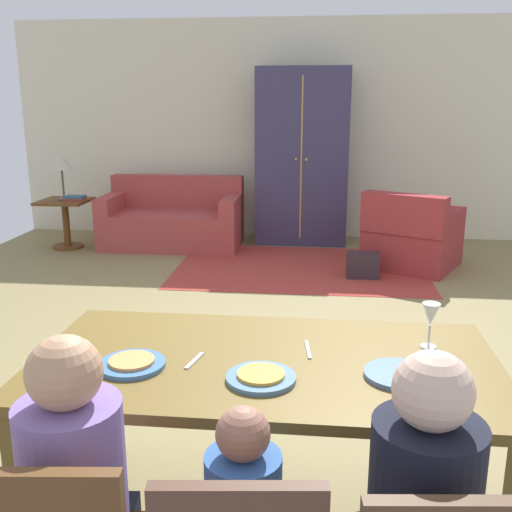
{
  "coord_description": "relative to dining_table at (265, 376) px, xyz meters",
  "views": [
    {
      "loc": [
        0.46,
        -3.49,
        1.72
      ],
      "look_at": [
        0.11,
        -0.2,
        0.85
      ],
      "focal_mm": 41.63,
      "sensor_mm": 36.0,
      "label": 1
    }
  ],
  "objects": [
    {
      "name": "plate_near_child",
      "position": [
        -0.0,
        -0.18,
        0.08
      ],
      "size": [
        0.25,
        0.25,
        0.02
      ],
      "primitive_type": "cylinder",
      "color": "#517CA6",
      "rests_on": "dining_table"
    },
    {
      "name": "area_rug",
      "position": [
        0.01,
        3.97,
        -0.68
      ],
      "size": [
        2.6,
        1.8,
        0.01
      ],
      "primitive_type": "cube",
      "color": "#A2352D",
      "rests_on": "ground_plane"
    },
    {
      "name": "couch",
      "position": [
        -1.57,
        4.83,
        -0.38
      ],
      "size": [
        1.64,
        0.86,
        0.82
      ],
      "color": "#A43F3C",
      "rests_on": "ground_plane"
    },
    {
      "name": "knife",
      "position": [
        0.16,
        0.1,
        0.08
      ],
      "size": [
        0.03,
        0.17,
        0.01
      ],
      "primitive_type": "cube",
      "rotation": [
        0.0,
        0.0,
        0.11
      ],
      "color": "silver",
      "rests_on": "dining_table"
    },
    {
      "name": "fork",
      "position": [
        -0.27,
        -0.05,
        0.08
      ],
      "size": [
        0.05,
        0.15,
        0.01
      ],
      "primitive_type": "cube",
      "rotation": [
        0.0,
        0.0,
        -0.23
      ],
      "color": "silver",
      "rests_on": "dining_table"
    },
    {
      "name": "handbag",
      "position": [
        0.64,
        3.67,
        -0.56
      ],
      "size": [
        0.32,
        0.16,
        0.26
      ],
      "primitive_type": "cube",
      "color": "#2E2329",
      "rests_on": "ground_plane"
    },
    {
      "name": "pizza_near_man",
      "position": [
        -0.49,
        -0.12,
        0.1
      ],
      "size": [
        0.17,
        0.17,
        0.01
      ],
      "primitive_type": "cylinder",
      "color": "#D7924C",
      "rests_on": "plate_near_man"
    },
    {
      "name": "book_upper",
      "position": [
        -2.66,
        4.55,
        -0.07
      ],
      "size": [
        0.22,
        0.16,
        0.03
      ],
      "primitive_type": "cube",
      "color": "#355976",
      "rests_on": "book_lower"
    },
    {
      "name": "pizza_near_child",
      "position": [
        -0.0,
        -0.18,
        0.1
      ],
      "size": [
        0.17,
        0.17,
        0.01
      ],
      "primitive_type": "cylinder",
      "color": "gold",
      "rests_on": "plate_near_child"
    },
    {
      "name": "back_wall",
      "position": [
        -0.27,
        5.59,
        0.66
      ],
      "size": [
        6.87,
        0.1,
        2.7
      ],
      "primitive_type": "cube",
      "color": "beige",
      "rests_on": "ground_plane"
    },
    {
      "name": "plate_near_woman",
      "position": [
        0.49,
        -0.1,
        0.08
      ],
      "size": [
        0.25,
        0.25,
        0.02
      ],
      "primitive_type": "cylinder",
      "color": "#5275A8",
      "rests_on": "dining_table"
    },
    {
      "name": "ground_plane",
      "position": [
        -0.27,
        2.17,
        -0.7
      ],
      "size": [
        6.87,
        6.74,
        0.02
      ],
      "primitive_type": "cube",
      "color": "olive"
    },
    {
      "name": "dining_table",
      "position": [
        0.0,
        0.0,
        0.0
      ],
      "size": [
        1.78,
        0.91,
        0.76
      ],
      "color": "brown",
      "rests_on": "ground_plane"
    },
    {
      "name": "side_table",
      "position": [
        -2.8,
        4.57,
        -0.31
      ],
      "size": [
        0.56,
        0.56,
        0.58
      ],
      "color": "brown",
      "rests_on": "ground_plane"
    },
    {
      "name": "table_lamp",
      "position": [
        -2.8,
        4.57,
        0.32
      ],
      "size": [
        0.26,
        0.26,
        0.54
      ],
      "color": "brown",
      "rests_on": "side_table"
    },
    {
      "name": "plate_near_man",
      "position": [
        -0.49,
        -0.12,
        0.08
      ],
      "size": [
        0.25,
        0.25,
        0.02
      ],
      "primitive_type": "cylinder",
      "color": "teal",
      "rests_on": "dining_table"
    },
    {
      "name": "armchair",
      "position": [
        1.17,
        4.12,
        -0.37
      ],
      "size": [
        1.15,
        1.15,
        0.82
      ],
      "color": "maroon",
      "rests_on": "ground_plane"
    },
    {
      "name": "wine_glass",
      "position": [
        0.64,
        0.18,
        0.2
      ],
      "size": [
        0.07,
        0.07,
        0.19
      ],
      "color": "silver",
      "rests_on": "dining_table"
    },
    {
      "name": "book_lower",
      "position": [
        -2.66,
        4.54,
        -0.09
      ],
      "size": [
        0.22,
        0.16,
        0.03
      ],
      "primitive_type": "cube",
      "color": "maroon",
      "rests_on": "side_table"
    },
    {
      "name": "armoire",
      "position": [
        -0.03,
        5.2,
        0.36
      ],
      "size": [
        1.1,
        0.59,
        2.1
      ],
      "color": "#373254",
      "rests_on": "ground_plane"
    }
  ]
}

